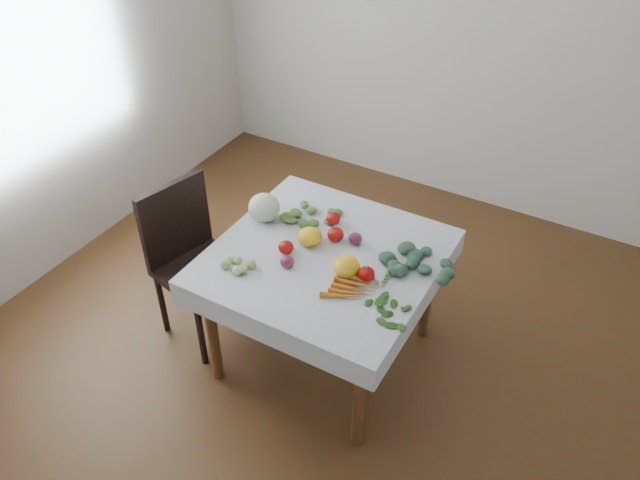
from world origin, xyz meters
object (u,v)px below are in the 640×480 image
Objects in this scene: table at (325,270)px; chair at (191,253)px; cabbage at (264,207)px; carrot_bunch at (354,286)px; heirloom_back at (310,237)px.

chair is (-0.79, -0.15, -0.10)m from table.
carrot_bunch is at bearing -20.54° from cabbage.
carrot_bunch reaches higher than table.
cabbage reaches higher than carrot_bunch.
cabbage is at bearing 159.46° from carrot_bunch.
chair is 0.75m from heirloom_back.
cabbage is 0.74m from carrot_bunch.
cabbage is (0.35, 0.26, 0.28)m from chair.
carrot_bunch is at bearing -28.27° from heirloom_back.
table is at bearing 10.78° from chair.
chair is at bearing -143.63° from cabbage.
chair is at bearing -169.22° from table.
table is 5.75× the size of cabbage.
chair is 3.78× the size of carrot_bunch.
table is 0.19m from heirloom_back.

